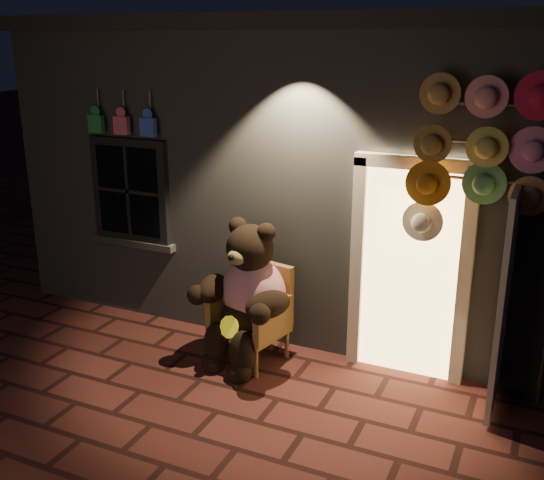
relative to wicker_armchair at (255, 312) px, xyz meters
The scene contains 5 objects.
ground 1.21m from the wicker_armchair, 82.39° to the right, with size 60.00×60.00×0.00m, color #51231F.
shop_building 3.15m from the wicker_armchair, 87.08° to the left, with size 7.30×5.95×3.51m.
wicker_armchair is the anchor object (origin of this frame).
teddy_bear 0.26m from the wicker_armchair, 97.62° to the right, with size 1.11×0.96×1.55m.
hat_rack 2.88m from the wicker_armchair, ahead, with size 1.66×0.22×2.93m.
Camera 1 is at (2.54, -4.34, 3.22)m, focal length 42.00 mm.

